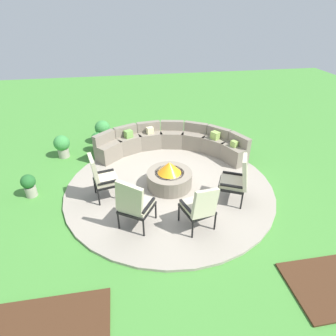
{
  "coord_description": "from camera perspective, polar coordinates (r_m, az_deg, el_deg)",
  "views": [
    {
      "loc": [
        -0.99,
        -5.56,
        4.0
      ],
      "look_at": [
        0.0,
        0.2,
        0.45
      ],
      "focal_mm": 30.01,
      "sensor_mm": 36.0,
      "label": 1
    }
  ],
  "objects": [
    {
      "name": "lounge_chair_back_left",
      "position": [
        5.44,
        6.49,
        -7.75
      ],
      "size": [
        0.7,
        0.73,
        1.04
      ],
      "rotation": [
        0.0,
        0.0,
        6.57
      ],
      "color": "black",
      "rests_on": "patio_circle"
    },
    {
      "name": "patio_circle",
      "position": [
        6.91,
        0.28,
        -3.83
      ],
      "size": [
        5.0,
        5.0,
        0.06
      ],
      "primitive_type": "cylinder",
      "color": "#9E9384",
      "rests_on": "ground_plane"
    },
    {
      "name": "potted_plant_2",
      "position": [
        9.15,
        -13.1,
        7.36
      ],
      "size": [
        0.47,
        0.47,
        0.75
      ],
      "color": "brown",
      "rests_on": "ground_plane"
    },
    {
      "name": "lounge_chair_front_left",
      "position": [
        6.37,
        -13.3,
        -1.72
      ],
      "size": [
        0.66,
        0.64,
        1.1
      ],
      "rotation": [
        0.0,
        0.0,
        4.94
      ],
      "color": "black",
      "rests_on": "patio_circle"
    },
    {
      "name": "curved_stone_bench",
      "position": [
        8.25,
        0.75,
        5.21
      ],
      "size": [
        4.17,
        1.95,
        0.78
      ],
      "color": "gray",
      "rests_on": "patio_circle"
    },
    {
      "name": "fire_pit",
      "position": [
        6.75,
        0.29,
        -1.86
      ],
      "size": [
        1.09,
        1.09,
        0.67
      ],
      "color": "gray",
      "rests_on": "patio_circle"
    },
    {
      "name": "ground_plane",
      "position": [
        6.93,
        0.28,
        -4.03
      ],
      "size": [
        24.0,
        24.0,
        0.0
      ],
      "primitive_type": "plane",
      "color": "#478C38"
    },
    {
      "name": "potted_plant_0",
      "position": [
        8.69,
        -14.02,
        5.23
      ],
      "size": [
        0.39,
        0.39,
        0.6
      ],
      "color": "brown",
      "rests_on": "ground_plane"
    },
    {
      "name": "mulch_bed_left",
      "position": [
        4.82,
        -22.91,
        -28.38
      ],
      "size": [
        1.66,
        1.11,
        0.04
      ],
      "primitive_type": "cube",
      "color": "#472B19",
      "rests_on": "ground_plane"
    },
    {
      "name": "potted_plant_1",
      "position": [
        8.65,
        -20.71,
        4.38
      ],
      "size": [
        0.45,
        0.45,
        0.67
      ],
      "color": "#A89E8E",
      "rests_on": "ground_plane"
    },
    {
      "name": "lounge_chair_front_right",
      "position": [
        5.45,
        -6.93,
        -7.18
      ],
      "size": [
        0.82,
        0.85,
        1.18
      ],
      "rotation": [
        0.0,
        0.0,
        5.72
      ],
      "color": "black",
      "rests_on": "patio_circle"
    },
    {
      "name": "potted_plant_3",
      "position": [
        7.23,
        -26.39,
        -3.01
      ],
      "size": [
        0.33,
        0.33,
        0.57
      ],
      "color": "#A89E8E",
      "rests_on": "ground_plane"
    },
    {
      "name": "lounge_chair_back_right",
      "position": [
        6.28,
        13.82,
        -2.19
      ],
      "size": [
        0.78,
        0.78,
        1.14
      ],
      "rotation": [
        0.0,
        0.0,
        7.4
      ],
      "color": "black",
      "rests_on": "patio_circle"
    }
  ]
}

